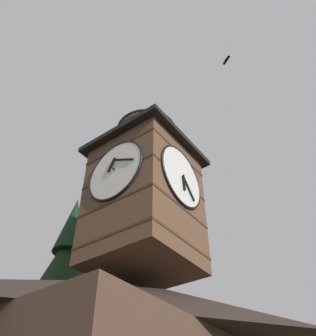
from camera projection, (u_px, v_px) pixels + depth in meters
The scene contains 3 objects.
clock_tower at pixel (145, 187), 15.94m from camera, with size 4.54×4.54×9.06m.
moon at pixel (9, 314), 41.56m from camera, with size 1.59×1.59×1.59m.
flying_bird_high at pixel (226, 60), 20.06m from camera, with size 0.43×0.60×0.11m.
Camera 1 is at (8.69, 7.07, 1.68)m, focal length 37.98 mm.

